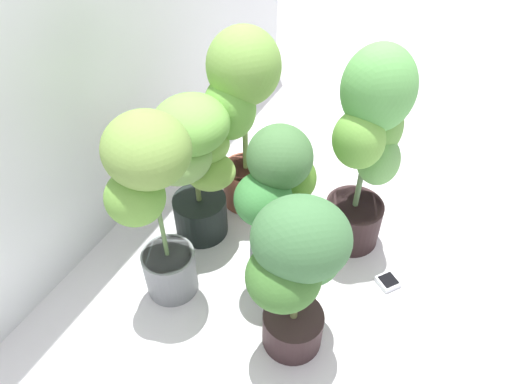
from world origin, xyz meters
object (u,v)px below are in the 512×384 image
object	(u,v)px
potted_plant_front_left	(298,266)
potted_plant_back_left	(152,196)
potted_plant_center	(279,201)
potted_plant_front_right	(369,144)
potted_plant_back_right	(241,105)
hygrometer_box	(388,282)
potted_plant_back_center	(194,160)

from	to	relation	value
potted_plant_front_left	potted_plant_back_left	xyz separation A→B (m)	(-0.02, 0.53, 0.09)
potted_plant_center	potted_plant_front_right	size ratio (longest dim) A/B	0.80
potted_plant_back_right	hygrometer_box	xyz separation A→B (m)	(-0.16, -0.76, -0.54)
potted_plant_back_center	potted_plant_back_left	world-z (taller)	potted_plant_back_left
potted_plant_back_center	potted_plant_back_left	distance (m)	0.35
potted_plant_front_left	hygrometer_box	world-z (taller)	potted_plant_front_left
potted_plant_center	hygrometer_box	bearing A→B (deg)	-69.15
potted_plant_front_left	potted_plant_front_right	distance (m)	0.59
hygrometer_box	potted_plant_front_right	bearing A→B (deg)	89.74
potted_plant_back_center	hygrometer_box	bearing A→B (deg)	-83.19
potted_plant_front_right	potted_plant_back_right	bearing A→B (deg)	91.73
potted_plant_center	hygrometer_box	xyz separation A→B (m)	(0.17, -0.43, -0.42)
potted_plant_back_right	hygrometer_box	world-z (taller)	potted_plant_back_right
potted_plant_back_right	potted_plant_front_left	world-z (taller)	potted_plant_back_right
potted_plant_center	potted_plant_back_center	size ratio (longest dim) A/B	1.07
potted_plant_center	potted_plant_front_right	distance (m)	0.41
potted_plant_front_right	hygrometer_box	distance (m)	0.59
potted_plant_back_right	potted_plant_front_right	distance (m)	0.54
potted_plant_front_right	potted_plant_back_center	distance (m)	0.68
potted_plant_front_left	potted_plant_back_left	bearing A→B (deg)	91.84
potted_plant_back_left	potted_plant_front_right	bearing A→B (deg)	-43.30
potted_plant_front_left	potted_plant_back_left	world-z (taller)	potted_plant_back_left
potted_plant_front_right	potted_plant_back_center	bearing A→B (deg)	113.89
potted_plant_front_left	potted_plant_front_right	xyz separation A→B (m)	(0.58, -0.03, 0.09)
potted_plant_back_right	potted_plant_back_center	xyz separation A→B (m)	(-0.26, 0.08, -0.13)
potted_plant_back_right	potted_plant_back_left	xyz separation A→B (m)	(-0.58, 0.03, -0.03)
potted_plant_front_left	hygrometer_box	xyz separation A→B (m)	(0.41, -0.25, -0.42)
potted_plant_center	potted_plant_front_right	bearing A→B (deg)	-32.29
potted_plant_back_left	potted_plant_back_center	bearing A→B (deg)	8.76
potted_plant_front_left	potted_plant_back_center	world-z (taller)	potted_plant_front_left
potted_plant_front_right	potted_plant_back_center	size ratio (longest dim) A/B	1.35
potted_plant_center	potted_plant_back_left	distance (m)	0.45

